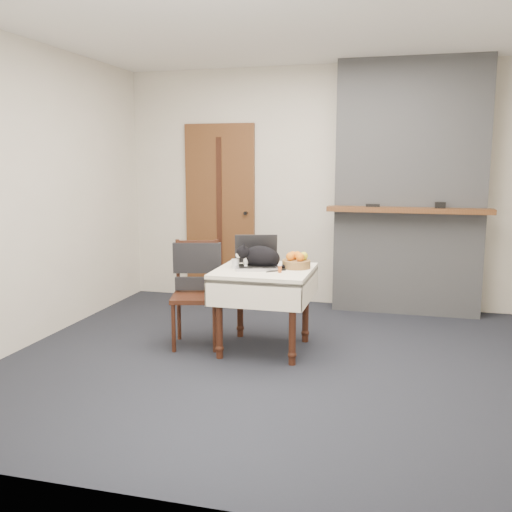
{
  "coord_description": "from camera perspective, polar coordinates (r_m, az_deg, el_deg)",
  "views": [
    {
      "loc": [
        0.87,
        -4.27,
        1.59
      ],
      "look_at": [
        -0.3,
        0.2,
        0.81
      ],
      "focal_mm": 40.0,
      "sensor_mm": 36.0,
      "label": 1
    }
  ],
  "objects": [
    {
      "name": "ground",
      "position": [
        4.64,
        3.05,
        -10.5
      ],
      "size": [
        4.5,
        4.5,
        0.0
      ],
      "primitive_type": "plane",
      "color": "black",
      "rests_on": "ground"
    },
    {
      "name": "room_shell",
      "position": [
        4.82,
        4.38,
        11.58
      ],
      "size": [
        4.52,
        4.01,
        2.61
      ],
      "color": "beige",
      "rests_on": "ground"
    },
    {
      "name": "door",
      "position": [
        6.61,
        -3.61,
        4.4
      ],
      "size": [
        0.82,
        0.1,
        2.0
      ],
      "color": "brown",
      "rests_on": "ground"
    },
    {
      "name": "chimney",
      "position": [
        6.13,
        15.07,
        6.48
      ],
      "size": [
        1.62,
        0.48,
        2.6
      ],
      "color": "gray",
      "rests_on": "ground"
    },
    {
      "name": "side_table",
      "position": [
        4.76,
        0.84,
        -2.62
      ],
      "size": [
        0.78,
        0.78,
        0.7
      ],
      "color": "#3A1B0F",
      "rests_on": "ground"
    },
    {
      "name": "laptop",
      "position": [
        4.79,
        0.05,
        -0.35
      ],
      "size": [
        0.44,
        0.4,
        0.27
      ],
      "rotation": [
        0.0,
        0.0,
        0.31
      ],
      "color": "#B7B7BC",
      "rests_on": "side_table"
    },
    {
      "name": "cat",
      "position": [
        4.76,
        0.52,
        -0.11
      ],
      "size": [
        0.45,
        0.27,
        0.21
      ],
      "rotation": [
        0.0,
        0.0,
        0.37
      ],
      "color": "black",
      "rests_on": "side_table"
    },
    {
      "name": "cream_jar",
      "position": [
        4.76,
        -2.07,
        -0.77
      ],
      "size": [
        0.07,
        0.07,
        0.08
      ],
      "primitive_type": "cylinder",
      "color": "silver",
      "rests_on": "side_table"
    },
    {
      "name": "pill_bottle",
      "position": [
        4.57,
        2.4,
        -1.23
      ],
      "size": [
        0.03,
        0.03,
        0.07
      ],
      "color": "#AB4715",
      "rests_on": "side_table"
    },
    {
      "name": "fruit_basket",
      "position": [
        4.78,
        4.07,
        -0.56
      ],
      "size": [
        0.24,
        0.24,
        0.13
      ],
      "color": "olive",
      "rests_on": "side_table"
    },
    {
      "name": "desk_clutter",
      "position": [
        4.7,
        2.65,
        -1.33
      ],
      "size": [
        0.15,
        0.09,
        0.01
      ],
      "primitive_type": "cube",
      "rotation": [
        0.0,
        0.0,
        0.46
      ],
      "color": "black",
      "rests_on": "side_table"
    },
    {
      "name": "chair",
      "position": [
        4.99,
        -5.96,
        -2.21
      ],
      "size": [
        0.5,
        0.49,
        0.91
      ],
      "rotation": [
        0.0,
        0.0,
        0.26
      ],
      "color": "#3A1B0F",
      "rests_on": "ground"
    }
  ]
}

